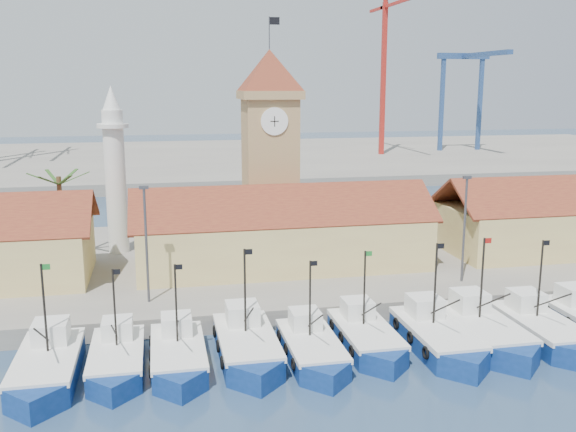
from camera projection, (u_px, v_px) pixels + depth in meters
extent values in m
plane|color=#1B314A|center=(343.00, 373.00, 40.51)|extent=(400.00, 400.00, 0.00)
cube|color=gray|center=(274.00, 261.00, 63.38)|extent=(140.00, 32.00, 1.50)
cube|color=gray|center=(206.00, 160.00, 145.83)|extent=(240.00, 80.00, 2.00)
cube|color=navy|center=(48.00, 371.00, 39.62)|extent=(3.63, 8.21, 1.87)
cube|color=navy|center=(36.00, 403.00, 35.69)|extent=(3.63, 3.63, 1.87)
cube|color=silver|center=(47.00, 357.00, 39.44)|extent=(3.70, 8.44, 0.36)
cube|color=silver|center=(51.00, 332.00, 41.24)|extent=(2.18, 2.28, 1.45)
cylinder|color=black|center=(45.00, 309.00, 39.35)|extent=(0.15, 0.15, 5.81)
cube|color=#197226|center=(46.00, 267.00, 38.85)|extent=(0.52, 0.02, 0.36)
cube|color=navy|center=(117.00, 363.00, 40.95)|extent=(3.27, 7.40, 1.68)
cube|color=navy|center=(114.00, 389.00, 37.40)|extent=(3.27, 3.27, 1.68)
cube|color=silver|center=(116.00, 350.00, 40.78)|extent=(3.33, 7.60, 0.33)
cube|color=silver|center=(117.00, 329.00, 42.41)|extent=(1.96, 2.06, 1.31)
cylinder|color=black|center=(115.00, 309.00, 40.70)|extent=(0.13, 0.13, 5.23)
cube|color=black|center=(116.00, 272.00, 40.26)|extent=(0.47, 0.02, 0.33)
cube|color=navy|center=(178.00, 359.00, 41.47)|extent=(3.35, 7.59, 1.72)
cube|color=navy|center=(181.00, 385.00, 37.84)|extent=(3.35, 3.35, 1.72)
cube|color=silver|center=(178.00, 346.00, 41.30)|extent=(3.42, 7.80, 0.34)
cube|color=silver|center=(176.00, 325.00, 42.96)|extent=(2.01, 2.11, 1.34)
cylinder|color=black|center=(176.00, 304.00, 41.22)|extent=(0.13, 0.13, 5.36)
cube|color=black|center=(179.00, 267.00, 40.76)|extent=(0.48, 0.02, 0.34)
cube|color=navy|center=(247.00, 350.00, 42.80)|extent=(3.67, 8.31, 1.89)
cube|color=navy|center=(256.00, 377.00, 38.81)|extent=(3.67, 3.67, 1.89)
cube|color=silver|center=(247.00, 336.00, 42.60)|extent=(3.75, 8.54, 0.37)
cube|color=silver|center=(242.00, 314.00, 44.43)|extent=(2.20, 2.31, 1.47)
cylinder|color=black|center=(245.00, 292.00, 42.51)|extent=(0.15, 0.15, 5.88)
cube|color=black|center=(248.00, 252.00, 42.02)|extent=(0.52, 0.02, 0.37)
cube|color=navy|center=(311.00, 352.00, 42.50)|extent=(3.32, 7.52, 1.71)
cube|color=navy|center=(326.00, 377.00, 38.89)|extent=(3.32, 3.32, 1.71)
cube|color=silver|center=(311.00, 340.00, 42.33)|extent=(3.39, 7.73, 0.33)
cube|color=silver|center=(305.00, 319.00, 43.98)|extent=(1.99, 2.09, 1.33)
cylinder|color=black|center=(310.00, 300.00, 42.25)|extent=(0.13, 0.13, 5.31)
cube|color=black|center=(314.00, 263.00, 41.79)|extent=(0.47, 0.02, 0.33)
cube|color=navy|center=(365.00, 340.00, 44.44)|extent=(3.39, 7.67, 1.74)
cube|color=navy|center=(384.00, 364.00, 40.77)|extent=(3.39, 3.39, 1.74)
cube|color=silver|center=(366.00, 329.00, 44.27)|extent=(3.46, 7.88, 0.34)
cube|color=silver|center=(357.00, 309.00, 45.95)|extent=(2.03, 2.13, 1.35)
cylinder|color=black|center=(364.00, 289.00, 44.19)|extent=(0.14, 0.14, 5.42)
cube|color=#197226|center=(369.00, 254.00, 43.73)|extent=(0.48, 0.02, 0.34)
cube|color=navy|center=(436.00, 341.00, 44.27)|extent=(3.68, 8.32, 1.89)
cube|color=navy|center=(464.00, 366.00, 40.28)|extent=(3.68, 3.68, 1.89)
cube|color=silver|center=(436.00, 328.00, 44.08)|extent=(3.75, 8.55, 0.37)
cube|color=silver|center=(425.00, 306.00, 45.90)|extent=(2.21, 2.31, 1.47)
cylinder|color=black|center=(435.00, 285.00, 43.99)|extent=(0.15, 0.15, 5.88)
cube|color=black|center=(441.00, 246.00, 43.49)|extent=(0.53, 0.02, 0.37)
cube|color=navy|center=(482.00, 335.00, 45.27)|extent=(3.74, 8.46, 1.92)
cube|color=navy|center=(515.00, 360.00, 41.21)|extent=(3.74, 3.74, 1.92)
cube|color=silver|center=(483.00, 322.00, 45.08)|extent=(3.81, 8.69, 0.37)
cube|color=silver|center=(470.00, 301.00, 46.93)|extent=(2.24, 2.35, 1.49)
cylinder|color=black|center=(482.00, 279.00, 44.99)|extent=(0.15, 0.15, 5.98)
cube|color=#A5140F|center=(488.00, 241.00, 44.48)|extent=(0.53, 0.02, 0.37)
cube|color=navy|center=(540.00, 333.00, 45.67)|extent=(3.61, 8.16, 1.86)
cube|color=navy|center=(576.00, 356.00, 41.76)|extent=(3.61, 3.61, 1.86)
cube|color=silver|center=(541.00, 321.00, 45.49)|extent=(3.68, 8.39, 0.36)
cube|color=silver|center=(526.00, 300.00, 47.28)|extent=(2.16, 2.27, 1.44)
cylinder|color=black|center=(540.00, 280.00, 45.40)|extent=(0.14, 0.14, 5.77)
cube|color=black|center=(546.00, 243.00, 44.91)|extent=(0.52, 0.02, 0.36)
cube|color=silver|center=(575.00, 295.00, 48.65)|extent=(2.13, 2.23, 1.42)
cube|color=#D5C375|center=(282.00, 241.00, 58.94)|extent=(26.00, 10.00, 4.50)
cube|color=brown|center=(287.00, 206.00, 55.78)|extent=(27.04, 5.13, 3.21)
cube|color=brown|center=(277.00, 196.00, 60.58)|extent=(27.04, 5.13, 3.21)
cube|color=#A57D55|center=(270.00, 176.00, 63.63)|extent=(5.00, 5.00, 15.00)
cube|color=#A57D55|center=(270.00, 95.00, 62.04)|extent=(5.80, 5.80, 0.80)
pyramid|color=brown|center=(269.00, 71.00, 61.57)|extent=(5.80, 5.80, 4.00)
cylinder|color=white|center=(274.00, 121.00, 60.08)|extent=(2.60, 0.15, 2.60)
cube|color=black|center=(275.00, 121.00, 60.00)|extent=(0.08, 0.02, 1.00)
cube|color=black|center=(275.00, 121.00, 60.00)|extent=(0.80, 0.02, 0.08)
cylinder|color=#3F3F44|center=(269.00, 33.00, 60.87)|extent=(0.10, 0.10, 3.00)
cube|color=black|center=(274.00, 21.00, 60.74)|extent=(1.00, 0.03, 0.70)
cylinder|color=silver|center=(116.00, 182.00, 62.69)|extent=(2.00, 2.00, 14.00)
cylinder|color=silver|center=(113.00, 126.00, 61.58)|extent=(3.00, 3.00, 0.40)
cone|color=silver|center=(111.00, 98.00, 61.06)|extent=(1.80, 1.80, 2.40)
cylinder|color=brown|center=(62.00, 218.00, 60.40)|extent=(0.44, 0.44, 8.00)
cube|color=#2B551D|center=(74.00, 178.00, 59.90)|extent=(2.80, 0.35, 1.18)
cube|color=#2B551D|center=(68.00, 177.00, 60.93)|extent=(1.71, 2.60, 1.18)
cube|color=#2B551D|center=(53.00, 177.00, 60.65)|extent=(1.71, 2.60, 1.18)
cube|color=#2B551D|center=(43.00, 179.00, 59.35)|extent=(2.80, 0.35, 1.18)
cube|color=#2B551D|center=(49.00, 181.00, 58.33)|extent=(1.71, 2.60, 1.18)
cube|color=#2B551D|center=(65.00, 180.00, 58.60)|extent=(1.71, 2.60, 1.18)
cylinder|color=#3F3F44|center=(146.00, 245.00, 48.44)|extent=(0.20, 0.20, 9.00)
cube|color=#3F3F44|center=(144.00, 187.00, 47.55)|extent=(0.70, 0.25, 0.25)
cylinder|color=#3F3F44|center=(464.00, 230.00, 53.57)|extent=(0.20, 0.20, 9.00)
cube|color=#3F3F44|center=(467.00, 177.00, 52.68)|extent=(0.70, 0.25, 0.25)
cube|color=#B5231B|center=(383.00, 80.00, 145.34)|extent=(1.00, 1.00, 33.78)
cube|color=#B5231B|center=(402.00, 1.00, 132.84)|extent=(0.60, 24.21, 0.60)
cube|color=#B5231B|center=(378.00, 9.00, 146.93)|extent=(0.60, 10.00, 0.60)
cube|color=navy|center=(442.00, 105.00, 154.65)|extent=(0.90, 0.90, 22.00)
cube|color=navy|center=(480.00, 105.00, 156.62)|extent=(0.90, 0.90, 22.00)
cube|color=navy|center=(463.00, 56.00, 153.32)|extent=(13.00, 1.40, 1.40)
cube|color=navy|center=(484.00, 54.00, 143.72)|extent=(1.40, 22.00, 1.00)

